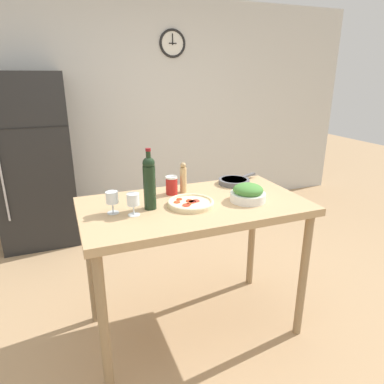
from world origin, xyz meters
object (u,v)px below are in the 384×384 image
object	(u,v)px
homemade_pizza	(191,203)
pepper_mill	(183,178)
salad_bowl	(248,193)
refrigerator	(33,161)
wine_glass_far	(112,199)
cast_iron_skillet	(234,181)
wine_bottle	(149,182)
salt_canister	(172,185)
wine_glass_near	(133,201)

from	to	relation	value
homemade_pizza	pepper_mill	bearing A→B (deg)	79.94
pepper_mill	salad_bowl	world-z (taller)	pepper_mill
refrigerator	pepper_mill	distance (m)	2.02
wine_glass_far	cast_iron_skillet	distance (m)	0.97
wine_bottle	homemade_pizza	bearing A→B (deg)	-9.96
wine_bottle	salt_canister	world-z (taller)	wine_bottle
wine_bottle	wine_glass_far	bearing A→B (deg)	177.59
wine_glass_near	homemade_pizza	bearing A→B (deg)	3.69
salad_bowl	pepper_mill	bearing A→B (deg)	135.88
cast_iron_skillet	wine_glass_near	bearing A→B (deg)	-159.01
wine_glass_near	pepper_mill	world-z (taller)	pepper_mill
salad_bowl	cast_iron_skillet	xyz separation A→B (m)	(0.09, 0.35, -0.03)
refrigerator	wine_glass_far	world-z (taller)	refrigerator
pepper_mill	homemade_pizza	distance (m)	0.27
wine_glass_near	pepper_mill	size ratio (longest dim) A/B	0.63
homemade_pizza	wine_glass_far	bearing A→B (deg)	173.61
homemade_pizza	cast_iron_skillet	world-z (taller)	cast_iron_skillet
pepper_mill	salt_canister	bearing A→B (deg)	-175.05
wine_glass_far	salad_bowl	world-z (taller)	wine_glass_far
wine_glass_far	homemade_pizza	xyz separation A→B (m)	(0.47, -0.05, -0.08)
wine_glass_near	cast_iron_skillet	size ratio (longest dim) A/B	0.38
wine_glass_near	salt_canister	bearing A→B (deg)	40.20
wine_bottle	salt_canister	bearing A→B (deg)	45.03
wine_bottle	wine_glass_far	world-z (taller)	wine_bottle
wine_glass_far	pepper_mill	xyz separation A→B (m)	(0.52, 0.20, 0.01)
homemade_pizza	refrigerator	bearing A→B (deg)	116.51
wine_bottle	wine_glass_near	distance (m)	0.16
refrigerator	salt_canister	world-z (taller)	refrigerator
homemade_pizza	cast_iron_skillet	size ratio (longest dim) A/B	0.83
wine_bottle	salad_bowl	world-z (taller)	wine_bottle
pepper_mill	cast_iron_skillet	world-z (taller)	pepper_mill
wine_bottle	cast_iron_skillet	distance (m)	0.77
wine_glass_near	pepper_mill	distance (m)	0.50
wine_glass_near	wine_glass_far	world-z (taller)	same
wine_glass_near	cast_iron_skillet	world-z (taller)	wine_glass_near
wine_bottle	wine_glass_far	distance (m)	0.24
wine_glass_near	cast_iron_skillet	distance (m)	0.89
refrigerator	salad_bowl	distance (m)	2.46
wine_glass_near	salt_canister	distance (m)	0.42
refrigerator	wine_bottle	size ratio (longest dim) A/B	4.74
salad_bowl	homemade_pizza	xyz separation A→B (m)	(-0.37, 0.06, -0.04)
wine_bottle	cast_iron_skillet	size ratio (longest dim) A/B	1.06
refrigerator	salt_canister	distance (m)	1.98
wine_glass_far	pepper_mill	distance (m)	0.56
homemade_pizza	salt_canister	xyz separation A→B (m)	(-0.04, 0.25, 0.05)
wine_glass_near	salad_bowl	bearing A→B (deg)	-2.87
pepper_mill	wine_glass_far	bearing A→B (deg)	-158.52
salad_bowl	wine_glass_near	bearing A→B (deg)	177.13
wine_glass_far	salt_canister	distance (m)	0.47
salad_bowl	cast_iron_skillet	size ratio (longest dim) A/B	0.65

